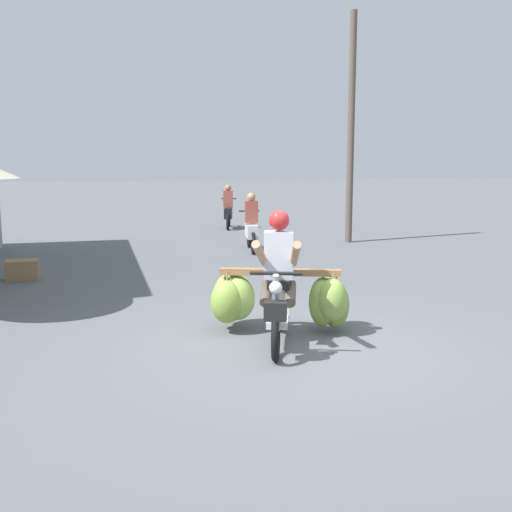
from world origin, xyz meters
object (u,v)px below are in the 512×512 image
at_px(motorbike_distant_ahead_right, 228,211).
at_px(utility_pole, 351,129).
at_px(motorbike_main_loaded, 275,296).
at_px(produce_crate, 22,270).
at_px(motorbike_distant_ahead_left, 251,228).

distance_m(motorbike_distant_ahead_right, utility_pole, 5.22).
bearing_deg(motorbike_main_loaded, produce_crate, 127.29).
relative_size(motorbike_distant_ahead_left, motorbike_distant_ahead_right, 1.01).
bearing_deg(motorbike_distant_ahead_left, motorbike_distant_ahead_right, 83.90).
relative_size(motorbike_distant_ahead_left, utility_pole, 0.27).
height_order(motorbike_main_loaded, motorbike_distant_ahead_right, motorbike_main_loaded).
bearing_deg(motorbike_distant_ahead_right, motorbike_distant_ahead_left, -96.10).
xyz_separation_m(motorbike_main_loaded, utility_pole, (4.37, 7.67, 2.46)).
relative_size(motorbike_main_loaded, motorbike_distant_ahead_left, 1.24).
distance_m(motorbike_main_loaded, produce_crate, 5.68).
bearing_deg(motorbike_distant_ahead_right, produce_crate, -127.16).
xyz_separation_m(motorbike_distant_ahead_left, produce_crate, (-4.90, -2.25, -0.39)).
bearing_deg(utility_pole, motorbike_main_loaded, -119.70).
height_order(motorbike_main_loaded, motorbike_distant_ahead_left, motorbike_main_loaded).
xyz_separation_m(motorbike_main_loaded, motorbike_distant_ahead_left, (1.46, 6.76, 0.08)).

